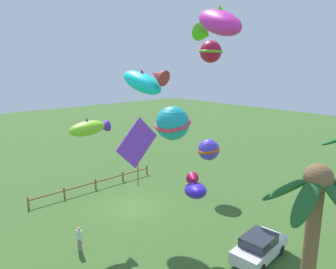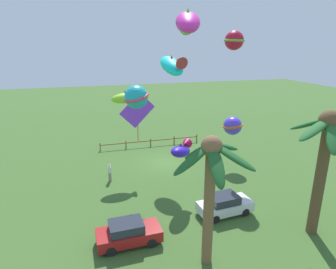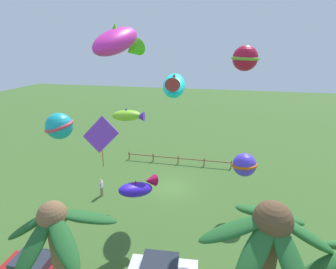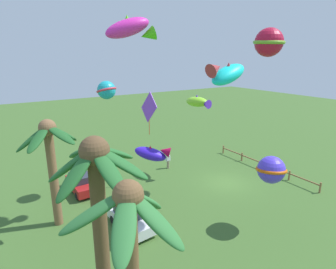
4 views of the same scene
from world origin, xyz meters
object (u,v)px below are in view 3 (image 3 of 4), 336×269
(kite_fish_4, at_px, (128,115))
(kite_fish_5, at_px, (174,84))
(palm_tree_0, at_px, (58,249))
(kite_ball_0, at_px, (245,58))
(palm_tree_1, at_px, (266,260))
(kite_ball_7, at_px, (244,165))
(parked_car_0, at_px, (36,268))
(spectator_0, at_px, (101,187))
(kite_ball_6, at_px, (59,126))
(kite_diamond_3, at_px, (101,135))
(kite_fish_2, at_px, (138,188))
(kite_fish_1, at_px, (118,42))

(kite_fish_4, distance_m, kite_fish_5, 5.05)
(palm_tree_0, height_order, kite_ball_0, kite_ball_0)
(palm_tree_1, xyz_separation_m, kite_fish_4, (9.80, -13.12, 1.17))
(palm_tree_1, relative_size, kite_fish_4, 2.72)
(kite_ball_7, bearing_deg, palm_tree_1, 89.36)
(kite_ball_7, bearing_deg, kite_ball_0, 36.54)
(palm_tree_0, height_order, kite_fish_5, kite_fish_5)
(kite_fish_4, bearing_deg, parked_car_0, 80.45)
(parked_car_0, bearing_deg, spectator_0, -88.23)
(spectator_0, height_order, kite_ball_7, kite_ball_7)
(kite_ball_6, distance_m, kite_ball_7, 13.50)
(kite_diamond_3, distance_m, kite_fish_4, 5.24)
(palm_tree_0, bearing_deg, kite_ball_0, -121.41)
(kite_ball_6, bearing_deg, kite_fish_2, -151.05)
(palm_tree_1, relative_size, kite_ball_0, 3.45)
(kite_fish_2, distance_m, kite_fish_5, 8.53)
(palm_tree_1, distance_m, kite_fish_1, 11.19)
(parked_car_0, distance_m, kite_fish_1, 13.39)
(kite_ball_0, distance_m, kite_fish_2, 11.03)
(kite_ball_0, distance_m, kite_fish_4, 10.69)
(palm_tree_1, xyz_separation_m, kite_fish_1, (7.01, -5.08, 7.08))
(spectator_0, height_order, kite_fish_4, kite_fish_4)
(palm_tree_1, distance_m, kite_ball_0, 12.55)
(spectator_0, bearing_deg, kite_fish_2, 137.72)
(spectator_0, relative_size, kite_fish_5, 0.37)
(palm_tree_1, height_order, kite_fish_5, kite_fish_5)
(kite_ball_6, height_order, kite_ball_7, kite_ball_6)
(palm_tree_1, relative_size, spectator_0, 5.12)
(kite_ball_0, relative_size, kite_fish_2, 0.82)
(spectator_0, relative_size, kite_fish_2, 0.55)
(kite_diamond_3, bearing_deg, kite_fish_4, -90.48)
(kite_ball_7, bearing_deg, kite_fish_1, 41.79)
(parked_car_0, height_order, kite_fish_5, kite_fish_5)
(kite_fish_1, distance_m, kite_diamond_3, 7.19)
(kite_fish_5, bearing_deg, kite_fish_2, 79.38)
(palm_tree_1, relative_size, kite_fish_1, 2.17)
(kite_fish_1, bearing_deg, parked_car_0, 32.37)
(spectator_0, relative_size, kite_ball_0, 0.67)
(palm_tree_1, relative_size, kite_fish_2, 2.82)
(kite_fish_1, bearing_deg, kite_fish_2, -97.90)
(kite_fish_5, bearing_deg, palm_tree_1, 114.25)
(palm_tree_1, distance_m, kite_diamond_3, 12.66)
(spectator_0, bearing_deg, kite_ball_6, 102.21)
(kite_fish_1, relative_size, kite_ball_6, 1.84)
(spectator_0, xyz_separation_m, kite_fish_2, (-5.10, 4.64, 3.26))
(kite_ball_0, xyz_separation_m, kite_fish_5, (5.09, -1.66, -2.09))
(spectator_0, relative_size, kite_fish_1, 0.43)
(palm_tree_1, xyz_separation_m, parked_car_0, (11.64, -2.14, -5.13))
(palm_tree_0, height_order, kite_fish_1, kite_fish_1)
(kite_fish_1, distance_m, kite_ball_6, 5.58)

